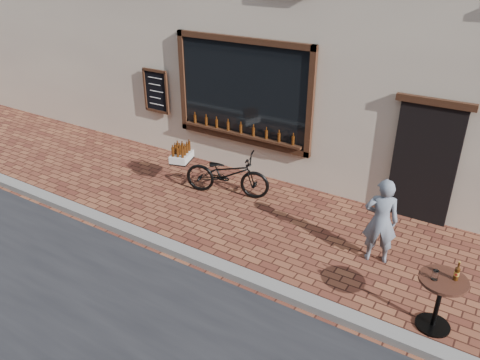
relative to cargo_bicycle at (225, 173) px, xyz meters
The scene contains 5 objects.
ground 2.90m from the cargo_bicycle, 55.40° to the right, with size 90.00×90.00×0.00m, color #54261B.
kerb 2.73m from the cargo_bicycle, 52.99° to the right, with size 90.00×0.25×0.12m, color slate.
cargo_bicycle is the anchor object (origin of this frame).
bistro_table 4.74m from the cargo_bicycle, 20.20° to the right, with size 0.62×0.62×1.07m.
pedestrian 3.37m from the cargo_bicycle, ahead, with size 0.53×0.35×1.46m, color slate.
Camera 1 is at (3.14, -4.68, 4.61)m, focal length 35.00 mm.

